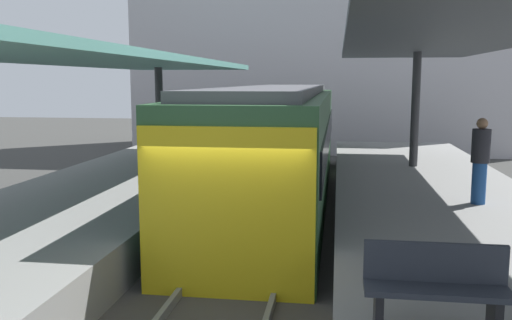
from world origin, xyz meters
name	(u,v)px	position (x,y,z in m)	size (l,w,h in m)	color
ground_plane	(236,290)	(0.00, 0.00, 0.00)	(80.00, 80.00, 0.00)	#383835
platform_left	(23,251)	(-3.80, 0.00, 0.50)	(4.40, 28.00, 1.00)	gray
platform_right	(477,273)	(3.80, 0.00, 0.50)	(4.40, 28.00, 1.00)	gray
track_ballast	(236,285)	(0.00, 0.00, 0.10)	(3.20, 28.00, 0.20)	#423F3D
rail_near_side	(194,273)	(-0.72, 0.00, 0.27)	(0.08, 28.00, 0.14)	slate
rail_far_side	(280,277)	(0.72, 0.00, 0.27)	(0.08, 28.00, 0.14)	slate
commuter_train	(277,145)	(0.00, 6.12, 1.73)	(2.78, 13.96, 3.10)	#2D5633
canopy_left	(53,57)	(-3.80, 1.40, 3.90)	(4.18, 21.00, 3.01)	#333335
canopy_right	(470,31)	(3.80, 1.40, 4.30)	(4.18, 21.00, 3.42)	#333335
platform_bench	(436,285)	(2.60, -3.23, 1.46)	(1.40, 0.41, 0.86)	black
passenger_near_bench	(480,160)	(4.44, 2.80, 1.90)	(0.36, 0.36, 1.73)	navy
station_building_backdrop	(321,40)	(0.72, 20.00, 5.50)	(18.00, 6.00, 11.00)	#B7B2B7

